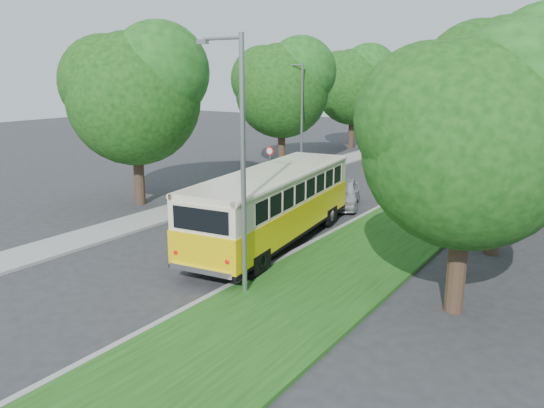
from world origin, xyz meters
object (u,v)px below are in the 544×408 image
Objects in this scene: lamppost_far at (301,115)px; car_silver at (342,193)px; car_blue at (425,159)px; car_grey at (438,151)px; car_white at (409,170)px; vintage_bus at (273,207)px; lamppost_near at (241,159)px.

car_silver is at bearing -44.99° from lamppost_far.
lamppost_far is 9.67m from car_silver.
car_blue is 3.97m from car_grey.
car_white reaches higher than car_silver.
vintage_bus is 2.22× the size of car_blue.
lamppost_near is 26.30m from car_blue.
vintage_bus is 1.96× the size of car_grey.
lamppost_far is 15.62m from vintage_bus.
lamppost_near is at bearing -100.29° from car_silver.
car_silver is (-2.50, 12.09, -3.64)m from lamppost_near.
car_blue is at bearing 101.51° from car_white.
lamppost_far is at bearing -138.64° from car_grey.
car_grey is (-2.86, 29.87, -3.62)m from lamppost_near.
car_silver is at bearing 86.84° from vintage_bus.
car_white is at bearing 14.41° from lamppost_far.
car_grey reaches higher than car_blue.
lamppost_far is 1.75× the size of car_silver.
lamppost_near is 1.87× the size of car_silver.
vintage_bus reaches higher than car_white.
lamppost_near is at bearing -74.56° from vintage_bus.
lamppost_far is at bearing -161.92° from car_white.
vintage_bus is at bearing -97.59° from car_blue.
lamppost_near is at bearing -105.16° from car_grey.
car_grey is at bearing 69.19° from car_silver.
lamppost_near reaches higher than car_blue.
lamppost_near is 1.77× the size of car_white.
lamppost_far is 1.58× the size of car_blue.
vintage_bus is 2.47× the size of car_silver.
lamppost_far reaches higher than vintage_bus.
vintage_bus is at bearing -63.28° from lamppost_far.
car_grey is (-1.08, 9.54, 0.00)m from car_white.
vintage_bus is at bearing -108.62° from car_grey.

